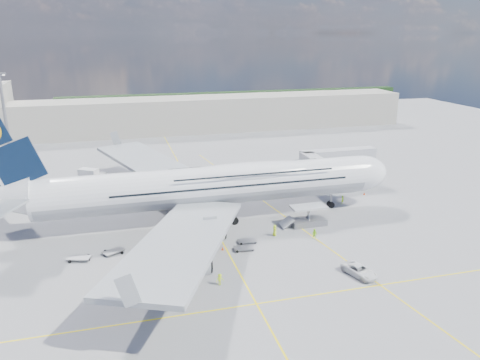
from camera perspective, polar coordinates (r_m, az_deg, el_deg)
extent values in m
plane|color=gray|center=(80.34, -2.22, -7.47)|extent=(300.00, 300.00, 0.00)
cube|color=yellow|center=(80.33, -2.22, -7.47)|extent=(0.25, 220.00, 0.01)
cube|color=yellow|center=(63.34, 2.02, -14.85)|extent=(120.00, 0.25, 0.01)
cube|color=yellow|center=(92.85, 4.83, -3.98)|extent=(14.16, 99.06, 0.01)
cylinder|color=white|center=(86.95, -3.77, -0.70)|extent=(62.00, 7.20, 7.20)
cylinder|color=#9EA0A5|center=(87.00, -3.76, -0.79)|extent=(60.76, 7.13, 7.13)
ellipsoid|color=white|center=(88.20, 1.31, 0.95)|extent=(36.00, 6.84, 3.76)
ellipsoid|color=white|center=(97.58, 14.36, 0.81)|extent=(11.52, 7.20, 7.20)
ellipsoid|color=black|center=(99.02, 16.03, 1.28)|extent=(3.84, 4.16, 1.44)
cone|color=white|center=(87.38, -27.24, -2.03)|extent=(10.00, 6.84, 6.84)
cube|color=#081732|center=(84.71, -26.74, 3.70)|extent=(11.02, 0.46, 14.61)
cube|color=#999EA3|center=(105.24, -10.23, 1.61)|extent=(25.49, 39.15, 3.35)
cube|color=#999EA3|center=(67.76, -6.99, -7.31)|extent=(25.49, 39.15, 3.35)
cylinder|color=#B7BABF|center=(99.32, -6.87, -0.64)|extent=(5.20, 3.50, 3.50)
cylinder|color=#B7BABF|center=(108.82, -10.05, 0.83)|extent=(5.20, 3.50, 3.50)
cylinder|color=#B7BABF|center=(76.23, -4.03, -6.29)|extent=(5.20, 3.50, 3.50)
cylinder|color=#B7BABF|center=(66.21, -6.09, -10.22)|extent=(5.20, 3.50, 3.50)
cylinder|color=gray|center=(96.24, 11.04, -2.07)|extent=(0.44, 0.44, 3.80)
cylinder|color=black|center=(96.76, 10.99, -2.94)|extent=(1.30, 0.90, 1.30)
cylinder|color=gray|center=(88.49, -3.71, -3.53)|extent=(0.56, 0.56, 3.80)
cylinder|color=black|center=(91.95, -4.09, -3.68)|extent=(1.50, 0.90, 1.50)
cube|color=#B7B7BC|center=(102.19, 9.10, 2.07)|extent=(3.00, 10.00, 2.60)
cube|color=#B7B7BC|center=(109.94, 11.86, 3.00)|extent=(18.00, 3.00, 2.60)
cylinder|color=gray|center=(106.59, 9.34, 0.71)|extent=(0.80, 0.80, 7.10)
cylinder|color=black|center=(107.51, 9.26, -0.87)|extent=(0.90, 0.80, 0.90)
cylinder|color=gray|center=(114.63, 15.33, 1.50)|extent=(1.00, 1.00, 7.10)
cube|color=gray|center=(115.50, 15.20, 0.00)|extent=(2.00, 2.00, 0.80)
cylinder|color=#B7B7BC|center=(98.88, 10.00, 1.50)|extent=(3.60, 3.60, 2.80)
cube|color=silver|center=(86.53, 8.36, -3.26)|extent=(6.50, 3.20, 0.35)
cube|color=gray|center=(87.60, 8.27, -5.07)|extent=(6.50, 3.20, 1.10)
cube|color=gray|center=(87.05, 8.32, -4.16)|extent=(0.22, 1.99, 3.00)
cylinder|color=black|center=(85.71, 6.98, -5.68)|extent=(0.70, 0.30, 0.70)
cube|color=silver|center=(85.93, 5.70, -5.10)|extent=(2.16, 2.60, 1.60)
cylinder|color=gray|center=(120.39, -26.51, 5.42)|extent=(0.70, 0.70, 25.00)
cube|color=#B2AD9E|center=(169.14, -9.62, 7.74)|extent=(180.00, 16.00, 12.00)
cube|color=#193814|center=(220.42, -0.32, 9.68)|extent=(160.00, 6.00, 8.00)
cube|color=gray|center=(78.03, -19.02, -8.95)|extent=(3.81, 2.78, 0.21)
cylinder|color=black|center=(77.61, -20.05, -9.33)|extent=(0.50, 0.21, 0.50)
cylinder|color=black|center=(78.60, -17.98, -8.76)|extent=(0.50, 0.21, 0.50)
cube|color=gray|center=(78.16, -9.15, -8.12)|extent=(3.77, 2.76, 0.20)
cylinder|color=black|center=(77.52, -10.09, -8.51)|extent=(0.49, 0.20, 0.49)
cylinder|color=black|center=(78.95, -8.22, -7.92)|extent=(0.49, 0.20, 0.49)
cube|color=gray|center=(68.55, -10.66, -12.09)|extent=(3.49, 2.14, 0.20)
cylinder|color=black|center=(67.99, -11.74, -12.56)|extent=(0.49, 0.20, 0.49)
cylinder|color=black|center=(69.27, -9.59, -11.83)|extent=(0.49, 0.20, 0.49)
cube|color=silver|center=(68.12, -10.70, -11.44)|extent=(2.60, 1.92, 1.65)
cube|color=gray|center=(78.64, -15.17, -8.38)|extent=(3.73, 3.17, 0.20)
cylinder|color=black|center=(78.15, -16.13, -8.75)|extent=(0.48, 0.20, 0.48)
cylinder|color=black|center=(79.28, -14.21, -8.19)|extent=(0.48, 0.20, 0.48)
cube|color=gray|center=(79.62, 0.88, -7.41)|extent=(3.23, 1.96, 0.18)
cylinder|color=black|center=(78.84, 0.14, -7.78)|extent=(0.45, 0.18, 0.45)
cylinder|color=black|center=(80.52, 1.61, -7.22)|extent=(0.45, 0.18, 0.45)
cube|color=gray|center=(77.04, 0.47, -8.29)|extent=(3.36, 2.02, 0.19)
cylinder|color=black|center=(76.24, -0.33, -8.70)|extent=(0.47, 0.19, 0.47)
cylinder|color=black|center=(77.97, 1.26, -8.08)|extent=(0.47, 0.19, 0.47)
cube|color=silver|center=(76.86, -4.70, -8.21)|extent=(2.70, 1.64, 1.17)
cube|color=black|center=(76.55, -4.71, -7.72)|extent=(1.09, 1.24, 0.45)
cylinder|color=black|center=(76.44, -5.29, -8.66)|extent=(0.58, 0.22, 0.58)
cylinder|color=black|center=(77.60, -4.10, -8.21)|extent=(0.58, 0.22, 0.58)
cube|color=gray|center=(105.83, -10.70, -0.97)|extent=(6.46, 3.66, 1.88)
cube|color=silver|center=(105.25, -11.11, -0.08)|extent=(4.94, 3.36, 2.06)
cube|color=silver|center=(105.75, -9.46, -0.43)|extent=(2.16, 2.50, 1.50)
cube|color=black|center=(105.75, -9.11, -0.31)|extent=(0.59, 1.86, 0.84)
cylinder|color=black|center=(105.10, -9.52, -1.28)|extent=(1.03, 0.33, 1.03)
cylinder|color=black|center=(106.87, -11.84, -1.10)|extent=(1.03, 0.33, 1.03)
cube|color=#FC490D|center=(105.44, -11.09, -0.42)|extent=(4.99, 3.42, 0.47)
cube|color=gray|center=(115.00, -17.57, -0.01)|extent=(6.22, 5.14, 1.84)
cube|color=silver|center=(114.55, -17.97, 0.80)|extent=(4.96, 4.36, 2.03)
cube|color=silver|center=(114.67, -16.46, 0.47)|extent=(2.55, 2.68, 1.47)
cube|color=black|center=(114.59, -16.15, 0.59)|extent=(1.13, 1.62, 0.83)
cylinder|color=black|center=(114.02, -16.55, -0.29)|extent=(1.01, 0.32, 1.01)
cylinder|color=black|center=(116.26, -18.53, -0.14)|extent=(1.01, 0.32, 1.01)
imported|color=white|center=(71.57, 14.35, -10.65)|extent=(4.20, 6.19, 1.57)
imported|color=#B3FF1A|center=(99.28, 12.40, -2.36)|extent=(0.76, 0.64, 1.76)
imported|color=#A0F619|center=(81.64, 9.08, -6.53)|extent=(1.17, 1.15, 1.89)
imported|color=#BAFF1A|center=(82.14, -7.75, -6.46)|extent=(0.45, 0.92, 1.51)
imported|color=#D8FF1A|center=(82.21, 4.24, -6.14)|extent=(0.80, 1.07, 1.99)
imported|color=#CDF519|center=(67.06, -2.48, -12.01)|extent=(1.21, 0.82, 1.73)
cone|color=#FC490D|center=(106.00, 14.90, -1.61)|extent=(0.44, 0.44, 0.56)
cube|color=#FC490D|center=(106.09, 14.89, -1.74)|extent=(0.38, 0.38, 0.03)
cone|color=#FC490D|center=(94.50, -8.19, -3.52)|extent=(0.45, 0.45, 0.58)
cube|color=#FC490D|center=(94.60, -8.18, -3.68)|extent=(0.39, 0.39, 0.03)
cone|color=#FC490D|center=(106.72, -15.09, -1.51)|extent=(0.41, 0.41, 0.52)
cube|color=#FC490D|center=(106.80, -15.08, -1.63)|extent=(0.35, 0.35, 0.03)
cone|color=#FC490D|center=(77.17, -2.14, -8.33)|extent=(0.45, 0.45, 0.58)
cube|color=#FC490D|center=(77.29, -2.14, -8.51)|extent=(0.39, 0.39, 0.03)
cone|color=#FC490D|center=(66.33, -10.44, -13.28)|extent=(0.41, 0.41, 0.53)
cube|color=#FC490D|center=(66.46, -10.43, -13.46)|extent=(0.36, 0.36, 0.03)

